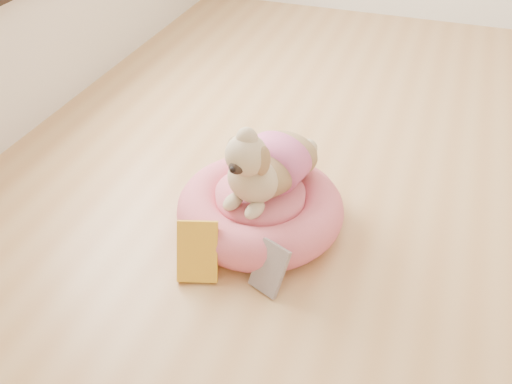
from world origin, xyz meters
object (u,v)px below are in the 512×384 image
(pet_bed, at_px, (260,209))
(book_white, at_px, (270,268))
(book_yellow, at_px, (198,251))
(dog, at_px, (266,152))

(pet_bed, height_order, book_white, same)
(pet_bed, relative_size, book_white, 3.63)
(book_yellow, xyz_separation_m, book_white, (0.26, 0.02, -0.02))
(pet_bed, distance_m, book_white, 0.33)
(book_yellow, distance_m, book_white, 0.26)
(pet_bed, height_order, book_yellow, book_yellow)
(dog, distance_m, book_yellow, 0.43)
(pet_bed, height_order, dog, dog)
(dog, xyz_separation_m, book_white, (0.12, -0.32, -0.25))
(pet_bed, distance_m, dog, 0.26)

